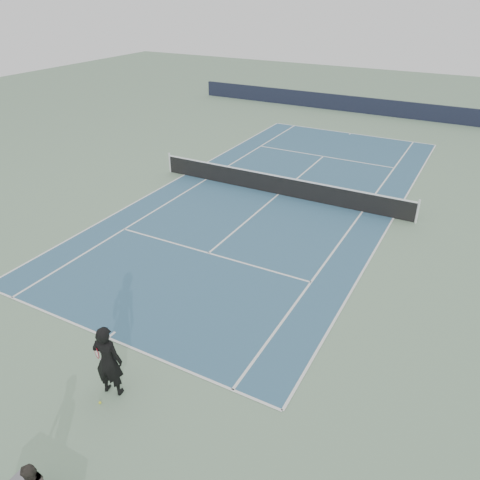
% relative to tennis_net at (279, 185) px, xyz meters
% --- Properties ---
extents(ground, '(80.00, 80.00, 0.00)m').
position_rel_tennis_net_xyz_m(ground, '(0.00, 0.00, -0.50)').
color(ground, gray).
extents(court_surface, '(10.97, 23.77, 0.01)m').
position_rel_tennis_net_xyz_m(court_surface, '(0.00, 0.00, -0.50)').
color(court_surface, '#325B77').
rests_on(court_surface, ground).
extents(tennis_net, '(12.90, 0.10, 1.07)m').
position_rel_tennis_net_xyz_m(tennis_net, '(0.00, 0.00, 0.00)').
color(tennis_net, silver).
rests_on(tennis_net, ground).
extents(windscreen_far, '(30.00, 0.25, 1.20)m').
position_rel_tennis_net_xyz_m(windscreen_far, '(0.00, 17.88, 0.10)').
color(windscreen_far, black).
rests_on(windscreen_far, ground).
extents(tennis_player, '(0.88, 0.71, 2.02)m').
position_rel_tennis_net_xyz_m(tennis_player, '(1.50, -13.33, 0.51)').
color(tennis_player, black).
rests_on(tennis_player, ground).
extents(tennis_ball, '(0.07, 0.07, 0.07)m').
position_rel_tennis_net_xyz_m(tennis_ball, '(1.49, -13.79, -0.47)').
color(tennis_ball, yellow).
rests_on(tennis_ball, ground).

